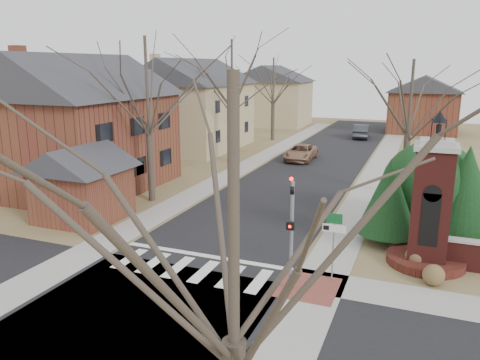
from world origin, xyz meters
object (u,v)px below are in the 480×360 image
at_px(traffic_signal_pole, 292,225).
at_px(distant_car, 361,131).
at_px(brick_gate_monument, 430,216).
at_px(pickup_truck, 301,153).
at_px(sign_post, 334,233).

bearing_deg(traffic_signal_pole, distant_car, 93.91).
height_order(brick_gate_monument, pickup_truck, brick_gate_monument).
distance_m(traffic_signal_pole, pickup_truck, 25.07).
distance_m(brick_gate_monument, distant_car, 35.90).
bearing_deg(sign_post, brick_gate_monument, 41.42).
distance_m(pickup_truck, distant_car, 15.56).
bearing_deg(distant_car, sign_post, 90.81).
relative_size(pickup_truck, distant_car, 1.02).
xyz_separation_m(sign_post, pickup_truck, (-7.19, 22.88, -1.27)).
relative_size(sign_post, brick_gate_monument, 0.42).
distance_m(sign_post, brick_gate_monument, 4.55).
distance_m(traffic_signal_pole, sign_post, 2.02).
bearing_deg(traffic_signal_pole, brick_gate_monument, 43.24).
height_order(sign_post, brick_gate_monument, brick_gate_monument).
xyz_separation_m(brick_gate_monument, distant_car, (-7.40, 35.10, -1.38)).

